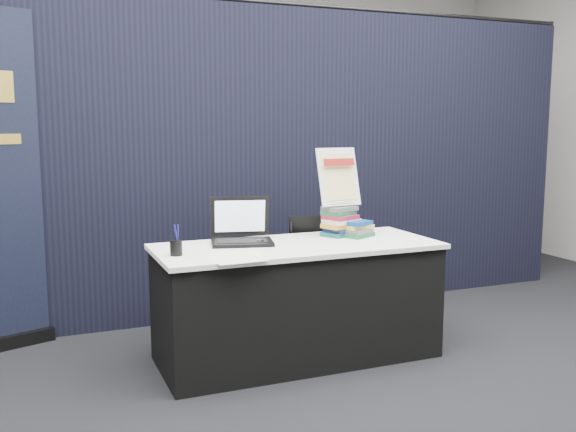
# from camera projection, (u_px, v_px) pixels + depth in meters

# --- Properties ---
(floor) EXTENTS (8.00, 8.00, 0.00)m
(floor) POSITION_uv_depth(u_px,v_px,m) (335.00, 389.00, 3.67)
(floor) COLOR black
(floor) RESTS_ON ground
(wall_back) EXTENTS (8.00, 0.02, 3.50)m
(wall_back) POSITION_uv_depth(u_px,v_px,m) (175.00, 101.00, 7.09)
(wall_back) COLOR #AEAAA4
(wall_back) RESTS_ON floor
(drape_partition) EXTENTS (6.00, 0.08, 2.40)m
(drape_partition) POSITION_uv_depth(u_px,v_px,m) (244.00, 164.00, 4.97)
(drape_partition) COLOR black
(drape_partition) RESTS_ON floor
(display_table) EXTENTS (1.80, 0.75, 0.75)m
(display_table) POSITION_uv_depth(u_px,v_px,m) (297.00, 301.00, 4.12)
(display_table) COLOR black
(display_table) RESTS_ON floor
(laptop) EXTENTS (0.44, 0.39, 0.29)m
(laptop) POSITION_uv_depth(u_px,v_px,m) (239.00, 232.00, 4.11)
(laptop) COLOR black
(laptop) RESTS_ON display_table
(mouse) EXTENTS (0.07, 0.11, 0.03)m
(mouse) POSITION_uv_depth(u_px,v_px,m) (259.00, 242.00, 4.05)
(mouse) COLOR black
(mouse) RESTS_ON display_table
(brochure_left) EXTENTS (0.31, 0.25, 0.00)m
(brochure_left) POSITION_uv_depth(u_px,v_px,m) (221.00, 258.00, 3.64)
(brochure_left) COLOR white
(brochure_left) RESTS_ON display_table
(brochure_mid) EXTENTS (0.35, 0.31, 0.00)m
(brochure_mid) POSITION_uv_depth(u_px,v_px,m) (233.00, 255.00, 3.74)
(brochure_mid) COLOR white
(brochure_mid) RESTS_ON display_table
(brochure_right) EXTENTS (0.30, 0.22, 0.00)m
(brochure_right) POSITION_uv_depth(u_px,v_px,m) (238.00, 260.00, 3.60)
(brochure_right) COLOR white
(brochure_right) RESTS_ON display_table
(pen_cup) EXTENTS (0.07, 0.07, 0.09)m
(pen_cup) POSITION_uv_depth(u_px,v_px,m) (176.00, 248.00, 3.71)
(pen_cup) COLOR black
(pen_cup) RESTS_ON display_table
(book_stack_tall) EXTENTS (0.26, 0.23, 0.20)m
(book_stack_tall) POSITION_uv_depth(u_px,v_px,m) (340.00, 221.00, 4.37)
(book_stack_tall) COLOR #155253
(book_stack_tall) RESTS_ON display_table
(book_stack_short) EXTENTS (0.23, 0.20, 0.11)m
(book_stack_short) POSITION_uv_depth(u_px,v_px,m) (357.00, 229.00, 4.33)
(book_stack_short) COLOR #1A6336
(book_stack_short) RESTS_ON display_table
(info_sign) EXTENTS (0.31, 0.16, 0.41)m
(info_sign) POSITION_uv_depth(u_px,v_px,m) (338.00, 177.00, 4.35)
(info_sign) COLOR black
(info_sign) RESTS_ON book_stack_tall
(stacking_chair) EXTENTS (0.49, 0.51, 0.85)m
(stacking_chair) POSITION_uv_depth(u_px,v_px,m) (323.00, 272.00, 4.50)
(stacking_chair) COLOR black
(stacking_chair) RESTS_ON floor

